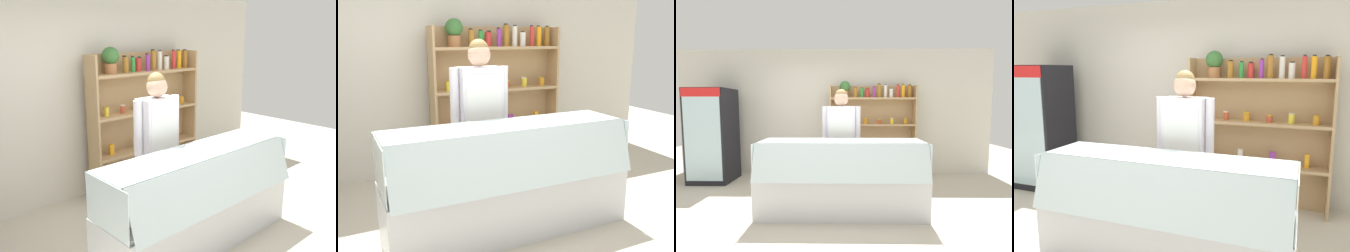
{
  "view_description": "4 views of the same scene",
  "coord_description": "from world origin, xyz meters",
  "views": [
    {
      "loc": [
        -2.42,
        -2.28,
        2.18
      ],
      "look_at": [
        0.22,
        0.61,
        1.18
      ],
      "focal_mm": 40.0,
      "sensor_mm": 36.0,
      "label": 1
    },
    {
      "loc": [
        -1.19,
        -2.77,
        1.76
      ],
      "look_at": [
        0.41,
        0.59,
        0.88
      ],
      "focal_mm": 40.0,
      "sensor_mm": 36.0,
      "label": 2
    },
    {
      "loc": [
        0.28,
        -2.9,
        1.46
      ],
      "look_at": [
        0.23,
        0.77,
        1.15
      ],
      "focal_mm": 24.0,
      "sensor_mm": 36.0,
      "label": 3
    },
    {
      "loc": [
        1.32,
        -2.37,
        1.75
      ],
      "look_at": [
        0.22,
        0.58,
        1.21
      ],
      "focal_mm": 35.0,
      "sensor_mm": 36.0,
      "label": 4
    }
  ],
  "objects": [
    {
      "name": "deli_display_case",
      "position": [
        0.21,
        0.13,
        0.31
      ],
      "size": [
        2.25,
        0.72,
        1.01
      ],
      "color": "silver",
      "rests_on": "ground"
    },
    {
      "name": "back_wall",
      "position": [
        0.0,
        2.04,
        1.35
      ],
      "size": [
        6.8,
        0.1,
        2.7
      ],
      "primitive_type": "cube",
      "color": "beige",
      "rests_on": "ground"
    },
    {
      "name": "shop_clerk",
      "position": [
        0.19,
        0.75,
        1.05
      ],
      "size": [
        0.63,
        0.25,
        1.75
      ],
      "color": "#383D51",
      "rests_on": "ground"
    },
    {
      "name": "shelving_unit",
      "position": [
        0.77,
        1.75,
        1.12
      ],
      "size": [
        1.74,
        0.29,
        1.99
      ],
      "color": "tan",
      "rests_on": "ground"
    },
    {
      "name": "ground_plane",
      "position": [
        0.0,
        0.0,
        0.0
      ],
      "size": [
        12.0,
        12.0,
        0.0
      ],
      "primitive_type": "plane",
      "color": "beige"
    }
  ]
}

